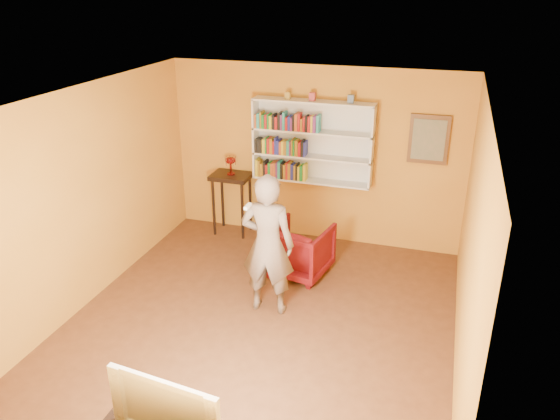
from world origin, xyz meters
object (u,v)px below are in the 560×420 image
object	(u,v)px
ruby_lustre	(231,162)
person	(268,245)
armchair	(299,250)
bookshelf	(313,141)
console_table	(231,185)
television	(171,402)

from	to	relation	value
ruby_lustre	person	xyz separation A→B (m)	(1.27, -1.96, -0.30)
armchair	ruby_lustre	bearing A→B (deg)	-24.28
bookshelf	armchair	size ratio (longest dim) A/B	2.24
bookshelf	person	bearing A→B (deg)	-90.17
ruby_lustre	console_table	bearing A→B (deg)	-45.00
bookshelf	console_table	bearing A→B (deg)	-172.87
person	armchair	bearing A→B (deg)	-100.89
television	ruby_lustre	bearing A→B (deg)	112.59
console_table	armchair	size ratio (longest dim) A/B	1.24
console_table	bookshelf	bearing A→B (deg)	7.13
console_table	television	bearing A→B (deg)	-73.68
bookshelf	person	xyz separation A→B (m)	(-0.01, -2.12, -0.70)
person	television	size ratio (longest dim) A/B	1.80
console_table	armchair	xyz separation A→B (m)	(1.40, -0.98, -0.46)
person	television	distance (m)	2.55
console_table	television	xyz separation A→B (m)	(1.32, -4.50, -0.10)
armchair	television	distance (m)	3.54
console_table	television	distance (m)	4.69
armchair	television	world-z (taller)	television
bookshelf	console_table	xyz separation A→B (m)	(-1.28, -0.16, -0.77)
bookshelf	ruby_lustre	bearing A→B (deg)	-172.87
bookshelf	ruby_lustre	xyz separation A→B (m)	(-1.28, -0.16, -0.40)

